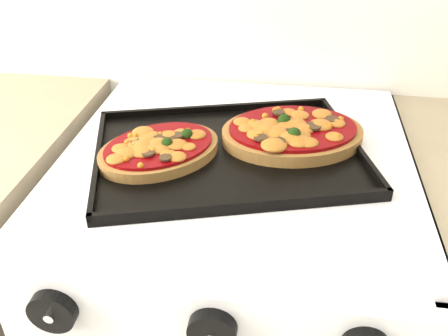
% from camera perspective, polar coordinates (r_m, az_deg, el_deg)
% --- Properties ---
extents(stove, '(0.60, 0.60, 0.91)m').
position_cam_1_polar(stove, '(1.15, 1.20, -17.95)').
color(stove, white).
rests_on(stove, floor).
extents(control_panel, '(0.60, 0.02, 0.09)m').
position_cam_1_polar(control_panel, '(0.65, -2.02, -16.57)').
color(control_panel, white).
rests_on(control_panel, stove).
extents(knob_left, '(0.06, 0.02, 0.06)m').
position_cam_1_polar(knob_left, '(0.69, -18.98, -15.24)').
color(knob_left, black).
rests_on(knob_left, control_panel).
extents(knob_center, '(0.06, 0.02, 0.06)m').
position_cam_1_polar(knob_center, '(0.63, -1.35, -18.04)').
color(knob_center, black).
rests_on(knob_center, control_panel).
extents(baking_tray, '(0.50, 0.43, 0.02)m').
position_cam_1_polar(baking_tray, '(0.83, 0.50, 1.96)').
color(baking_tray, black).
rests_on(baking_tray, stove).
extents(pizza_left, '(0.25, 0.25, 0.03)m').
position_cam_1_polar(pizza_left, '(0.82, -7.42, 2.30)').
color(pizza_left, '#A17437').
rests_on(pizza_left, baking_tray).
extents(pizza_right, '(0.28, 0.24, 0.04)m').
position_cam_1_polar(pizza_right, '(0.86, 7.83, 4.19)').
color(pizza_right, '#A17437').
rests_on(pizza_right, baking_tray).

